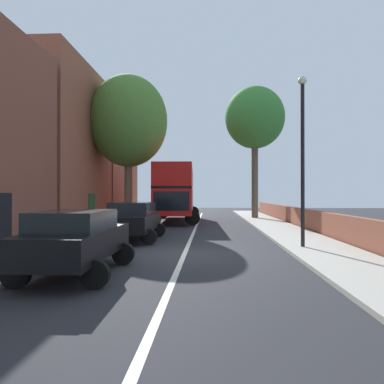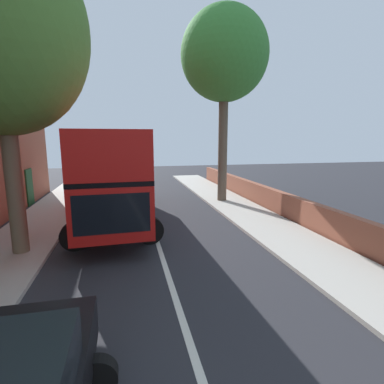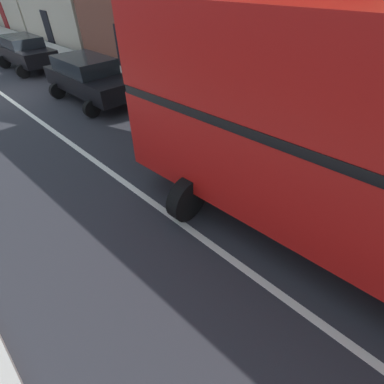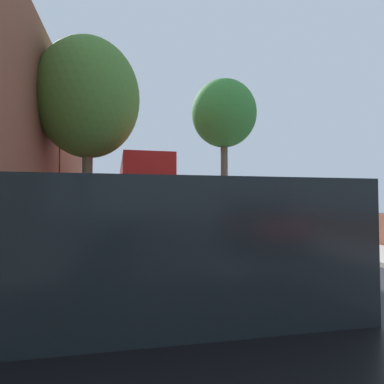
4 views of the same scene
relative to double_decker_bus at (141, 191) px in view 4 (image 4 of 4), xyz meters
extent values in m
plane|color=#28282D|center=(1.70, -14.91, -2.35)|extent=(84.00, 84.00, 0.00)
cube|color=silver|center=(1.70, -14.91, -2.35)|extent=(0.16, 54.00, 0.01)
cube|color=#194C23|center=(-4.77, -5.31, -1.30)|extent=(0.08, 1.10, 2.10)
cube|color=brown|center=(-6.80, 4.29, 1.67)|extent=(4.00, 9.22, 8.04)
cube|color=#194C23|center=(-4.77, 4.29, -1.30)|extent=(0.08, 1.10, 2.10)
cube|color=#B61411|center=(0.00, 0.01, -0.80)|extent=(2.93, 11.01, 1.70)
cube|color=black|center=(0.00, 0.01, 0.13)|extent=(2.95, 10.90, 0.16)
cube|color=#B61411|center=(0.00, 0.01, 0.96)|extent=(2.93, 11.01, 1.50)
cube|color=black|center=(0.22, -5.43, -0.72)|extent=(2.20, 0.15, 1.19)
cylinder|color=black|center=(1.43, -3.65, -1.85)|extent=(1.01, 0.34, 1.00)
cylinder|color=black|center=(-1.13, -3.75, -1.85)|extent=(1.01, 0.34, 1.00)
cylinder|color=black|center=(1.13, 3.77, -1.85)|extent=(1.01, 0.34, 1.00)
cylinder|color=black|center=(-1.43, 3.67, -1.85)|extent=(1.01, 0.34, 1.00)
cube|color=black|center=(-0.80, -18.27, -1.53)|extent=(1.76, 4.35, 0.68)
cube|color=black|center=(-0.80, -18.48, -0.95)|extent=(1.60, 2.40, 0.48)
cylinder|color=black|center=(-1.69, -16.94, -2.03)|extent=(0.64, 0.23, 0.64)
cylinder|color=black|center=(0.05, -16.91, -2.03)|extent=(0.64, 0.23, 0.64)
cube|color=black|center=(-0.80, -11.45, -1.54)|extent=(1.80, 4.56, 0.67)
cube|color=black|center=(-0.80, -11.67, -0.93)|extent=(1.65, 2.51, 0.55)
cylinder|color=black|center=(-1.72, -10.04, -2.03)|extent=(0.64, 0.22, 0.64)
cylinder|color=black|center=(0.10, -10.03, -2.03)|extent=(0.64, 0.22, 0.64)
cylinder|color=black|center=(-1.70, -12.86, -2.03)|extent=(0.64, 0.22, 0.64)
cylinder|color=black|center=(0.12, -12.85, -2.03)|extent=(0.64, 0.22, 0.64)
cylinder|color=brown|center=(-2.82, -3.79, 0.52)|extent=(0.51, 0.51, 5.50)
ellipsoid|color=#47752D|center=(-2.82, -3.79, 4.55)|extent=(5.15, 5.15, 6.07)
cylinder|color=brown|center=(6.29, 2.63, 1.30)|extent=(0.54, 0.54, 7.06)
ellipsoid|color=#387F33|center=(6.29, 2.63, 6.05)|extent=(4.90, 4.90, 5.13)
camera|label=1|loc=(2.57, -27.24, -0.30)|focal=33.56mm
camera|label=2|loc=(0.65, -14.04, 1.44)|focal=27.53mm
camera|label=3|loc=(4.58, -0.44, 2.01)|focal=25.52mm
camera|label=4|loc=(-0.80, -20.57, -0.80)|focal=30.09mm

